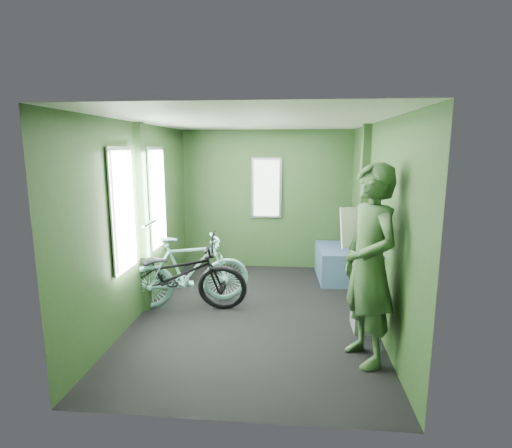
{
  "coord_description": "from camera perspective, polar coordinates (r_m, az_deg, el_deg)",
  "views": [
    {
      "loc": [
        0.44,
        -4.61,
        2.0
      ],
      "look_at": [
        0.0,
        0.1,
        1.1
      ],
      "focal_mm": 28.0,
      "sensor_mm": 36.0,
      "label": 1
    }
  ],
  "objects": [
    {
      "name": "bicycle_mint",
      "position": [
        5.31,
        -9.45,
        -11.52
      ],
      "size": [
        1.69,
        1.15,
        1.01
      ],
      "primitive_type": "imported",
      "rotation": [
        0.0,
        -0.16,
        1.97
      ],
      "color": "#84D0C8",
      "rests_on": "ground"
    },
    {
      "name": "bench_seat",
      "position": [
        6.33,
        11.61,
        -4.96
      ],
      "size": [
        0.59,
        1.01,
        1.04
      ],
      "rotation": [
        0.0,
        0.0,
        0.05
      ],
      "color": "navy",
      "rests_on": "ground"
    },
    {
      "name": "passenger",
      "position": [
        3.83,
        15.88,
        -5.73
      ],
      "size": [
        0.66,
        0.8,
        1.88
      ],
      "rotation": [
        0.0,
        0.0,
        -1.22
      ],
      "color": "#32502C",
      "rests_on": "ground"
    },
    {
      "name": "room",
      "position": [
        4.71,
        -0.52,
        3.89
      ],
      "size": [
        4.0,
        4.02,
        2.31
      ],
      "color": "black",
      "rests_on": "ground"
    },
    {
      "name": "waste_box",
      "position": [
        4.63,
        15.41,
        -9.22
      ],
      "size": [
        0.26,
        0.37,
        0.89
      ],
      "primitive_type": "cube",
      "color": "gray",
      "rests_on": "ground"
    },
    {
      "name": "bicycle_black",
      "position": [
        5.23,
        -11.44,
        -11.93
      ],
      "size": [
        1.83,
        0.85,
        1.05
      ],
      "primitive_type": "imported",
      "rotation": [
        0.0,
        -0.19,
        1.59
      ],
      "color": "black",
      "rests_on": "ground"
    }
  ]
}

